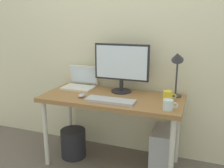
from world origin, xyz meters
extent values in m
plane|color=#665B51|center=(0.00, 0.00, 0.00)|extent=(6.00, 6.00, 0.00)
cube|color=beige|center=(0.00, 0.36, 1.30)|extent=(4.40, 0.04, 2.60)
cube|color=olive|center=(0.00, 0.00, 0.69)|extent=(1.33, 0.60, 0.04)
cylinder|color=silver|center=(-0.60, -0.24, 0.34)|extent=(0.04, 0.04, 0.67)
cylinder|color=silver|center=(0.60, -0.24, 0.34)|extent=(0.04, 0.04, 0.67)
cylinder|color=silver|center=(-0.60, 0.24, 0.34)|extent=(0.04, 0.04, 0.67)
cylinder|color=silver|center=(0.60, 0.24, 0.34)|extent=(0.04, 0.04, 0.67)
cylinder|color=#232328|center=(0.04, 0.17, 0.72)|extent=(0.20, 0.20, 0.01)
cylinder|color=#232328|center=(0.04, 0.17, 0.78)|extent=(0.04, 0.04, 0.11)
cube|color=#232328|center=(0.04, 0.17, 1.01)|extent=(0.55, 0.03, 0.36)
cube|color=white|center=(0.04, 0.15, 1.01)|extent=(0.51, 0.01, 0.32)
cube|color=silver|center=(-0.42, 0.13, 0.72)|extent=(0.32, 0.22, 0.02)
cube|color=silver|center=(-0.42, 0.26, 0.83)|extent=(0.32, 0.05, 0.21)
cube|color=white|center=(-0.42, 0.25, 0.83)|extent=(0.30, 0.04, 0.18)
cylinder|color=#333338|center=(0.56, 0.20, 0.72)|extent=(0.11, 0.11, 0.01)
cylinder|color=#333338|center=(0.56, 0.20, 0.89)|extent=(0.02, 0.02, 0.34)
cone|color=#333338|center=(0.56, 0.16, 1.09)|extent=(0.11, 0.14, 0.13)
cube|color=#B2B2B7|center=(0.04, -0.16, 0.72)|extent=(0.44, 0.14, 0.02)
ellipsoid|color=#B2B2B7|center=(-0.26, -0.12, 0.73)|extent=(0.06, 0.09, 0.03)
cylinder|color=yellow|center=(0.51, 0.04, 0.76)|extent=(0.08, 0.08, 0.10)
torus|color=yellow|center=(0.57, 0.04, 0.76)|extent=(0.05, 0.01, 0.05)
cylinder|color=silver|center=(0.55, -0.19, 0.75)|extent=(0.08, 0.08, 0.08)
torus|color=silver|center=(0.60, -0.19, 0.76)|extent=(0.05, 0.01, 0.05)
cube|color=#B2B2B7|center=(0.48, 0.06, 0.21)|extent=(0.18, 0.36, 0.42)
cylinder|color=#232328|center=(-0.43, -0.02, 0.15)|extent=(0.26, 0.26, 0.30)
camera|label=1|loc=(0.77, -2.11, 1.42)|focal=39.84mm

